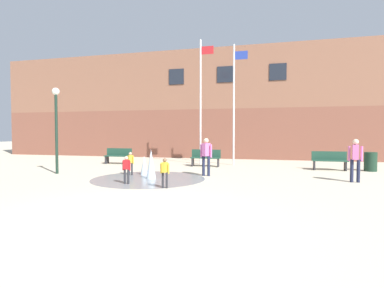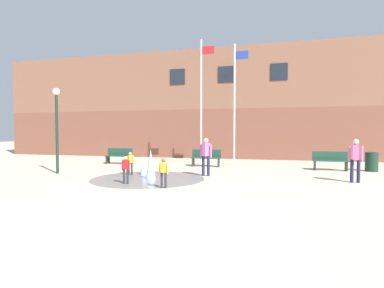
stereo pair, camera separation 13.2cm
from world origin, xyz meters
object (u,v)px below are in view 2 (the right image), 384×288
Objects in this scene: adult_in_red at (206,154)px; trash_can at (372,162)px; park_bench_near_trashcan at (330,160)px; flagpole_left at (202,98)px; park_bench_left_of_flagpoles at (119,156)px; child_running at (130,162)px; lamp_post_left_lane at (57,118)px; child_with_pink_shirt at (164,171)px; adult_watching at (355,157)px; child_in_fountain at (126,168)px; flagpole_right at (235,101)px; park_bench_under_right_flagpole at (206,158)px.

adult_in_red is 1.77× the size of trash_can.
flagpole_left reaches higher than park_bench_near_trashcan.
flagpole_left reaches higher than park_bench_left_of_flagpoles.
park_bench_near_trashcan is at bearing -178.03° from trash_can.
lamp_post_left_lane is (-3.36, -0.39, 1.91)m from child_running.
park_bench_left_of_flagpoles is at bearing -130.37° from child_with_pink_shirt.
adult_watching reaches higher than child_running.
flagpole_left reaches higher than child_with_pink_shirt.
adult_watching is 0.42× the size of lamp_post_left_lane.
child_in_fountain and child_running have the same top height.
child_with_pink_shirt is 8.31m from flagpole_right.
child_running is 3.89m from lamp_post_left_lane.
child_with_pink_shirt reaches higher than park_bench_near_trashcan.
park_bench_under_right_flagpole is at bearing -65.01° from flagpole_left.
child_in_fountain and child_with_pink_shirt have the same top height.
park_bench_near_trashcan is 7.52m from flagpole_left.
park_bench_near_trashcan is at bearing -13.77° from flagpole_right.
flagpole_right is (3.90, 5.07, 3.02)m from child_running.
adult_in_red is at bearing 98.19° from adult_watching.
flagpole_right is (-4.93, 4.81, 2.66)m from adult_watching.
child_in_fountain is 0.14× the size of flagpole_left.
flagpole_left is at bearing 180.00° from flagpole_right.
park_bench_under_right_flagpole is at bearing -0.32° from park_bench_left_of_flagpoles.
adult_in_red is 1.61× the size of child_with_pink_shirt.
flagpole_right reaches higher than park_bench_under_right_flagpole.
park_bench_left_of_flagpoles is 12.18m from adult_watching.
trash_can is at bearing 140.17° from child_running.
flagpole_right reaches higher than adult_watching.
flagpole_left is at bearing -172.08° from child_running.
park_bench_under_right_flagpole is at bearing 70.35° from adult_watching.
flagpole_left is at bearing 170.09° from park_bench_near_trashcan.
trash_can is (1.62, 3.71, -0.48)m from adult_watching.
park_bench_under_right_flagpole is 7.40m from adult_watching.
child_with_pink_shirt is at bearing 124.77° from adult_watching.
park_bench_under_right_flagpole is 1.01× the size of adult_watching.
park_bench_left_of_flagpoles and park_bench_near_trashcan have the same top height.
child_running is at bearing -56.03° from park_bench_left_of_flagpoles.
adult_watching reaches higher than park_bench_left_of_flagpoles.
child_running reaches higher than park_bench_under_right_flagpole.
child_in_fountain is 1.00× the size of child_with_pink_shirt.
trash_can is (8.46, -1.10, -3.35)m from flagpole_left.
park_bench_under_right_flagpole is at bearing 177.85° from child_running.
park_bench_under_right_flagpole is 0.24× the size of flagpole_right.
flagpole_right is 1.77× the size of lamp_post_left_lane.
park_bench_near_trashcan is at bearing -0.78° from park_bench_left_of_flagpoles.
park_bench_near_trashcan is 0.24× the size of flagpole_right.
child_in_fountain reaches higher than trash_can.
child_with_pink_shirt is at bearing 73.31° from child_running.
park_bench_under_right_flagpole is 7.60m from lamp_post_left_lane.
adult_in_red reaches higher than park_bench_under_right_flagpole.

